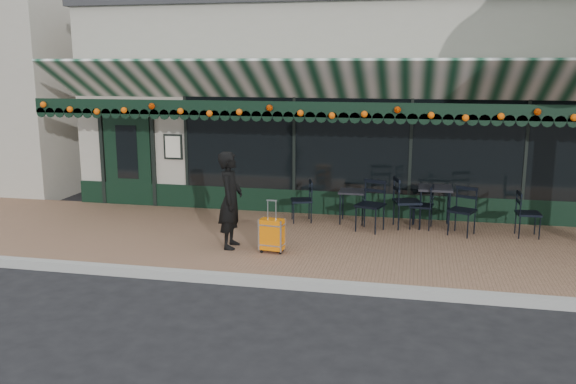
% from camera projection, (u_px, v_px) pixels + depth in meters
% --- Properties ---
extents(ground, '(80.00, 80.00, 0.00)m').
position_uv_depth(ground, '(307.00, 287.00, 9.09)').
color(ground, black).
rests_on(ground, ground).
extents(sidewalk, '(18.00, 4.00, 0.15)m').
position_uv_depth(sidewalk, '(327.00, 245.00, 10.99)').
color(sidewalk, brown).
rests_on(sidewalk, ground).
extents(curb, '(18.00, 0.16, 0.15)m').
position_uv_depth(curb, '(306.00, 284.00, 8.99)').
color(curb, '#9E9E99').
rests_on(curb, ground).
extents(restaurant_building, '(12.00, 9.60, 4.50)m').
position_uv_depth(restaurant_building, '(360.00, 103.00, 16.12)').
color(restaurant_building, '#9C9687').
rests_on(restaurant_building, ground).
extents(woman, '(0.44, 0.64, 1.68)m').
position_uv_depth(woman, '(231.00, 200.00, 10.42)').
color(woman, black).
rests_on(woman, sidewalk).
extents(suitcase, '(0.42, 0.27, 0.90)m').
position_uv_depth(suitcase, '(272.00, 235.00, 10.24)').
color(suitcase, orange).
rests_on(suitcase, sidewalk).
extents(cafe_table_a, '(0.64, 0.64, 0.79)m').
position_uv_depth(cafe_table_a, '(435.00, 191.00, 11.78)').
color(cafe_table_a, black).
rests_on(cafe_table_a, sidewalk).
extents(cafe_table_b, '(0.53, 0.53, 0.65)m').
position_uv_depth(cafe_table_b, '(353.00, 194.00, 12.13)').
color(cafe_table_b, black).
rests_on(cafe_table_b, sidewalk).
extents(chair_a_left, '(0.49, 0.49, 0.87)m').
position_uv_depth(chair_a_left, '(421.00, 206.00, 11.73)').
color(chair_a_left, black).
rests_on(chair_a_left, sidewalk).
extents(chair_a_right, '(0.45, 0.45, 0.86)m').
position_uv_depth(chair_a_right, '(528.00, 214.00, 11.15)').
color(chair_a_right, black).
rests_on(chair_a_right, sidewalk).
extents(chair_a_front, '(0.59, 0.59, 0.90)m').
position_uv_depth(chair_a_front, '(462.00, 211.00, 11.27)').
color(chair_a_front, black).
rests_on(chair_a_front, sidewalk).
extents(chair_b_left, '(0.53, 0.53, 0.85)m').
position_uv_depth(chair_b_left, '(302.00, 201.00, 12.24)').
color(chair_b_left, black).
rests_on(chair_b_left, sidewalk).
extents(chair_b_right, '(0.62, 0.62, 1.00)m').
position_uv_depth(chair_b_right, '(407.00, 202.00, 11.77)').
color(chair_b_right, black).
rests_on(chair_b_right, sidewalk).
extents(chair_b_front, '(0.62, 0.62, 0.98)m').
position_uv_depth(chair_b_front, '(370.00, 206.00, 11.53)').
color(chair_b_front, black).
rests_on(chair_b_front, sidewalk).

